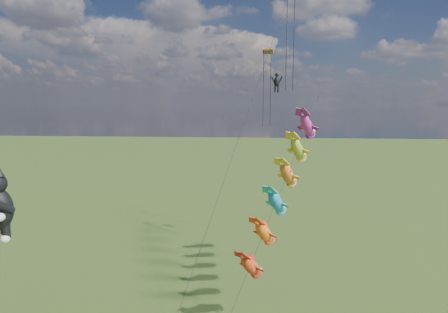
{
  "coord_description": "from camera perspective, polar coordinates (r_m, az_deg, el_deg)",
  "views": [
    {
      "loc": [
        19.22,
        -18.66,
        14.88
      ],
      "look_at": [
        16.36,
        11.87,
        10.6
      ],
      "focal_mm": 30.0,
      "sensor_mm": 36.0,
      "label": 1
    }
  ],
  "objects": [
    {
      "name": "parafoil_rig",
      "position": [
        35.15,
        7.93,
        12.44
      ],
      "size": [
        9.12,
        15.52,
        25.75
      ],
      "rotation": [
        0.0,
        0.0,
        -0.42
      ],
      "color": "brown",
      "rests_on": "ground"
    },
    {
      "name": "fish_windsock_rig",
      "position": [
        27.72,
        8.77,
        -4.8
      ],
      "size": [
        7.92,
        13.97,
        15.67
      ],
      "rotation": [
        0.0,
        0.0,
        -0.19
      ],
      "color": "brown",
      "rests_on": "ground"
    }
  ]
}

